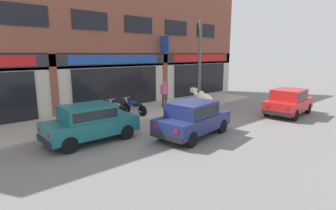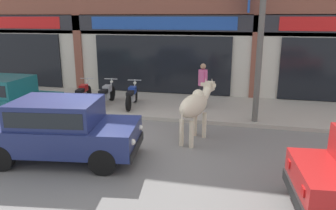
{
  "view_description": "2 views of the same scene",
  "coord_description": "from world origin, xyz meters",
  "px_view_note": "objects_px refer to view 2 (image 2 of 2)",
  "views": [
    {
      "loc": [
        -8.45,
        -8.28,
        3.38
      ],
      "look_at": [
        -0.13,
        1.0,
        0.93
      ],
      "focal_mm": 28.0,
      "sensor_mm": 36.0,
      "label": 1
    },
    {
      "loc": [
        3.42,
        -7.66,
        3.3
      ],
      "look_at": [
        1.39,
        1.0,
        0.9
      ],
      "focal_mm": 35.0,
      "sensor_mm": 36.0,
      "label": 2
    }
  ],
  "objects_px": {
    "pedestrian": "(203,81)",
    "cow": "(195,105)",
    "utility_pole": "(261,36)",
    "car_0": "(1,97)",
    "motorcycle_0": "(83,94)",
    "motorcycle_1": "(106,94)",
    "motorcycle_2": "(132,96)",
    "car_2": "(61,127)"
  },
  "relations": [
    {
      "from": "motorcycle_0",
      "to": "utility_pole",
      "type": "relative_size",
      "value": 0.34
    },
    {
      "from": "car_0",
      "to": "car_2",
      "type": "bearing_deg",
      "value": -32.75
    },
    {
      "from": "motorcycle_2",
      "to": "cow",
      "type": "bearing_deg",
      "value": -43.27
    },
    {
      "from": "car_2",
      "to": "motorcycle_2",
      "type": "height_order",
      "value": "car_2"
    },
    {
      "from": "motorcycle_2",
      "to": "car_0",
      "type": "bearing_deg",
      "value": -148.11
    },
    {
      "from": "pedestrian",
      "to": "cow",
      "type": "bearing_deg",
      "value": -86.43
    },
    {
      "from": "motorcycle_2",
      "to": "utility_pole",
      "type": "xyz_separation_m",
      "value": [
        4.35,
        -0.82,
        2.23
      ]
    },
    {
      "from": "car_0",
      "to": "pedestrian",
      "type": "xyz_separation_m",
      "value": [
        6.16,
        2.66,
        0.3
      ]
    },
    {
      "from": "utility_pole",
      "to": "pedestrian",
      "type": "bearing_deg",
      "value": 146.1
    },
    {
      "from": "cow",
      "to": "motorcycle_2",
      "type": "relative_size",
      "value": 1.16
    },
    {
      "from": "motorcycle_0",
      "to": "pedestrian",
      "type": "height_order",
      "value": "pedestrian"
    },
    {
      "from": "motorcycle_0",
      "to": "utility_pole",
      "type": "bearing_deg",
      "value": -6.83
    },
    {
      "from": "motorcycle_0",
      "to": "pedestrian",
      "type": "bearing_deg",
      "value": 6.08
    },
    {
      "from": "motorcycle_2",
      "to": "utility_pole",
      "type": "height_order",
      "value": "utility_pole"
    },
    {
      "from": "cow",
      "to": "car_2",
      "type": "bearing_deg",
      "value": -146.23
    },
    {
      "from": "car_2",
      "to": "motorcycle_0",
      "type": "bearing_deg",
      "value": 111.51
    },
    {
      "from": "pedestrian",
      "to": "utility_pole",
      "type": "height_order",
      "value": "utility_pole"
    },
    {
      "from": "motorcycle_0",
      "to": "motorcycle_1",
      "type": "height_order",
      "value": "same"
    },
    {
      "from": "car_2",
      "to": "pedestrian",
      "type": "bearing_deg",
      "value": 61.03
    },
    {
      "from": "car_2",
      "to": "pedestrian",
      "type": "xyz_separation_m",
      "value": [
        2.7,
        4.88,
        0.3
      ]
    },
    {
      "from": "motorcycle_1",
      "to": "motorcycle_2",
      "type": "height_order",
      "value": "same"
    },
    {
      "from": "car_0",
      "to": "motorcycle_2",
      "type": "height_order",
      "value": "car_0"
    },
    {
      "from": "car_2",
      "to": "utility_pole",
      "type": "bearing_deg",
      "value": 38.97
    },
    {
      "from": "car_0",
      "to": "utility_pole",
      "type": "relative_size",
      "value": 0.69
    },
    {
      "from": "motorcycle_1",
      "to": "cow",
      "type": "bearing_deg",
      "value": -34.66
    },
    {
      "from": "cow",
      "to": "motorcycle_1",
      "type": "xyz_separation_m",
      "value": [
        -3.73,
        2.58,
        -0.49
      ]
    },
    {
      "from": "motorcycle_2",
      "to": "motorcycle_1",
      "type": "bearing_deg",
      "value": 178.64
    },
    {
      "from": "cow",
      "to": "pedestrian",
      "type": "height_order",
      "value": "pedestrian"
    },
    {
      "from": "cow",
      "to": "car_2",
      "type": "distance_m",
      "value": 3.48
    },
    {
      "from": "car_0",
      "to": "car_2",
      "type": "xyz_separation_m",
      "value": [
        3.46,
        -2.22,
        0.0
      ]
    },
    {
      "from": "motorcycle_0",
      "to": "car_2",
      "type": "bearing_deg",
      "value": -68.49
    },
    {
      "from": "motorcycle_0",
      "to": "pedestrian",
      "type": "relative_size",
      "value": 1.13
    },
    {
      "from": "motorcycle_2",
      "to": "pedestrian",
      "type": "distance_m",
      "value": 2.63
    },
    {
      "from": "utility_pole",
      "to": "car_0",
      "type": "bearing_deg",
      "value": -169.79
    },
    {
      "from": "car_0",
      "to": "car_2",
      "type": "height_order",
      "value": "same"
    },
    {
      "from": "utility_pole",
      "to": "motorcycle_2",
      "type": "bearing_deg",
      "value": 169.27
    },
    {
      "from": "car_2",
      "to": "utility_pole",
      "type": "relative_size",
      "value": 0.72
    },
    {
      "from": "cow",
      "to": "motorcycle_1",
      "type": "relative_size",
      "value": 1.16
    },
    {
      "from": "pedestrian",
      "to": "utility_pole",
      "type": "distance_m",
      "value": 2.74
    },
    {
      "from": "motorcycle_1",
      "to": "pedestrian",
      "type": "bearing_deg",
      "value": 6.06
    },
    {
      "from": "pedestrian",
      "to": "motorcycle_2",
      "type": "bearing_deg",
      "value": -171.01
    },
    {
      "from": "motorcycle_0",
      "to": "motorcycle_1",
      "type": "bearing_deg",
      "value": 6.18
    }
  ]
}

